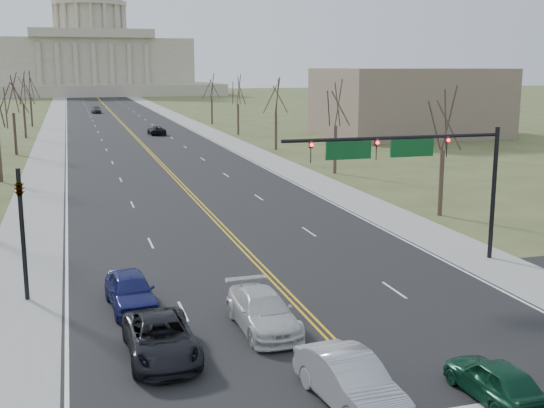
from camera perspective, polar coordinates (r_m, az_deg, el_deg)
ground at (r=22.50m, az=10.13°, el=-16.14°), size 600.00×600.00×0.00m
road at (r=128.47m, az=-12.41°, el=6.59°), size 20.00×380.00×0.01m
cross_road at (r=27.47m, az=4.46°, el=-10.71°), size 120.00×14.00×0.01m
sidewalk_left at (r=128.17m, az=-17.79°, el=6.30°), size 4.00×380.00×0.03m
sidewalk_right at (r=129.88m, az=-7.09°, el=6.82°), size 4.00×380.00×0.03m
center_line at (r=128.47m, az=-12.41°, el=6.59°), size 0.42×380.00×0.01m
edge_line_left at (r=128.14m, az=-16.81°, el=6.36°), size 0.15×380.00×0.01m
edge_line_right at (r=129.54m, az=-8.06°, el=6.78°), size 0.15×380.00×0.01m
capitol at (r=267.82m, az=-14.85°, el=11.93°), size 90.00×60.00×50.00m
signal_mast at (r=35.68m, az=11.52°, el=3.84°), size 12.12×0.44×7.20m
signal_left at (r=32.00m, az=-20.22°, el=-1.23°), size 0.32×0.36×6.00m
tree_r_0 at (r=48.64m, az=14.20°, el=6.63°), size 3.74×3.74×8.50m
tree_r_1 at (r=66.59m, az=5.37°, el=8.15°), size 3.74×3.74×8.50m
tree_r_2 at (r=85.46m, az=0.34°, el=8.92°), size 3.74×3.74×8.50m
tree_l_2 at (r=86.02m, az=-20.91°, el=8.45°), size 3.96×3.96×9.00m
tree_r_3 at (r=104.75m, az=-2.87°, el=9.38°), size 3.74×3.74×8.50m
tree_l_3 at (r=105.96m, az=-20.14°, el=8.94°), size 3.96×3.96×9.00m
tree_r_4 at (r=124.26m, az=-5.09°, el=9.68°), size 3.74×3.74×8.50m
tree_l_4 at (r=125.92m, az=-19.61°, el=9.27°), size 3.96×3.96×9.00m
bldg_right_mass at (r=105.99m, az=11.32°, el=8.36°), size 25.00×20.00×10.00m
car_nb_inner_lead at (r=23.18m, az=18.19°, el=-13.80°), size 1.77×4.04×1.36m
car_sb_inner_lead at (r=21.89m, az=6.56°, el=-14.47°), size 2.27×5.03×1.60m
car_sb_outer_lead at (r=25.33m, az=-9.27°, el=-11.02°), size 2.49×5.25×1.45m
car_sb_inner_second at (r=27.50m, az=-0.76°, el=-8.96°), size 2.28×5.23×1.50m
car_sb_outer_second at (r=30.39m, az=-11.74°, el=-7.11°), size 2.24×4.79×1.59m
car_far_nb at (r=106.39m, az=-9.64°, el=6.09°), size 2.55×4.93×1.33m
car_far_sb at (r=158.17m, az=-14.50°, el=7.66°), size 2.14×4.88×1.64m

